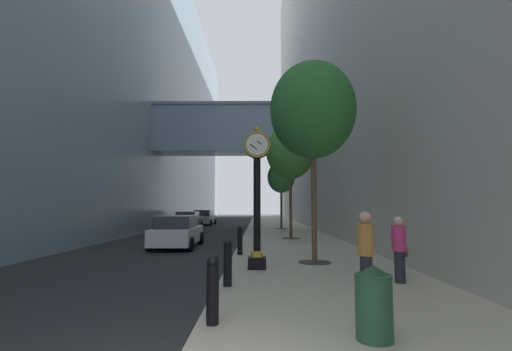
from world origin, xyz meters
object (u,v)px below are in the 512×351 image
bollard_second (228,262)px  street_tree_mid_far (281,177)px  pedestrian_walking (399,248)px  car_white_near (177,232)px  car_silver_far (204,218)px  street_tree_mid_near (290,151)px  car_black_mid (188,221)px  bollard_fourth (240,240)px  trash_bin (374,301)px  street_tree_near (313,110)px  pedestrian_by_clock (366,250)px  bollard_nearest (213,288)px  street_clock (257,190)px

bollard_second → street_tree_mid_far: size_ratio=0.19×
bollard_second → pedestrian_walking: bearing=5.6°
car_white_near → street_tree_mid_far: bearing=64.5°
car_silver_far → street_tree_mid_near: bearing=-66.0°
bollard_second → pedestrian_walking: (4.26, 0.42, 0.28)m
street_tree_mid_near → pedestrian_walking: (1.64, -12.13, -4.29)m
pedestrian_walking → car_silver_far: bearing=107.7°
pedestrian_walking → car_black_mid: pedestrian_walking is taller
bollard_fourth → trash_bin: bearing=-75.1°
car_white_near → street_tree_near: bearing=-43.4°
bollard_second → car_black_mid: 22.49m
car_white_near → car_silver_far: car_silver_far is taller
trash_bin → street_tree_near: bearing=88.1°
street_tree_mid_near → pedestrian_by_clock: size_ratio=3.84×
bollard_nearest → street_tree_mid_near: size_ratio=0.16×
street_clock → bollard_second: 3.08m
street_clock → car_white_near: (-3.98, 6.77, -1.77)m
street_clock → car_white_near: 8.05m
bollard_fourth → street_tree_near: street_tree_near is taller
car_white_near → bollard_second: bearing=-70.2°
bollard_second → bollard_fourth: bearing=90.0°
trash_bin → car_black_mid: (-7.66, 25.29, 0.08)m
street_clock → pedestrian_by_clock: (2.34, -3.30, -1.44)m
street_tree_near → street_tree_mid_far: size_ratio=1.22×
trash_bin → car_white_near: car_white_near is taller
pedestrian_walking → street_tree_mid_near: bearing=97.7°
street_clock → bollard_fourth: size_ratio=3.98×
trash_bin → bollard_fourth: bearing=104.9°
street_tree_near → pedestrian_walking: bearing=-62.5°
street_tree_mid_near → bollard_fourth: bearing=-110.5°
street_clock → trash_bin: bearing=-73.7°
street_tree_mid_near → car_black_mid: (-7.90, 9.31, -4.53)m
car_black_mid → car_silver_far: 8.17m
street_tree_mid_near → street_tree_mid_far: (0.00, 8.99, -0.84)m
pedestrian_by_clock → trash_bin: bearing=-104.4°
bollard_nearest → car_white_near: 12.36m
pedestrian_by_clock → bollard_nearest: bearing=-148.6°
street_tree_near → car_white_near: 9.34m
bollard_nearest → trash_bin: size_ratio=1.05×
street_tree_mid_near → street_tree_mid_far: 9.03m
street_tree_mid_far → pedestrian_walking: 21.47m
street_tree_mid_far → trash_bin: 25.25m
bollard_fourth → car_black_mid: (-5.27, 16.34, 0.05)m
bollard_second → street_tree_near: bearing=53.6°
bollard_second → street_tree_mid_near: 13.61m
street_tree_near → car_silver_far: 27.97m
bollard_second → pedestrian_by_clock: bearing=-16.8°
street_tree_mid_far → street_tree_mid_near: bearing=-90.0°
street_tree_mid_far → pedestrian_by_clock: bearing=-89.0°
bollard_second → car_silver_far: bearing=99.8°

